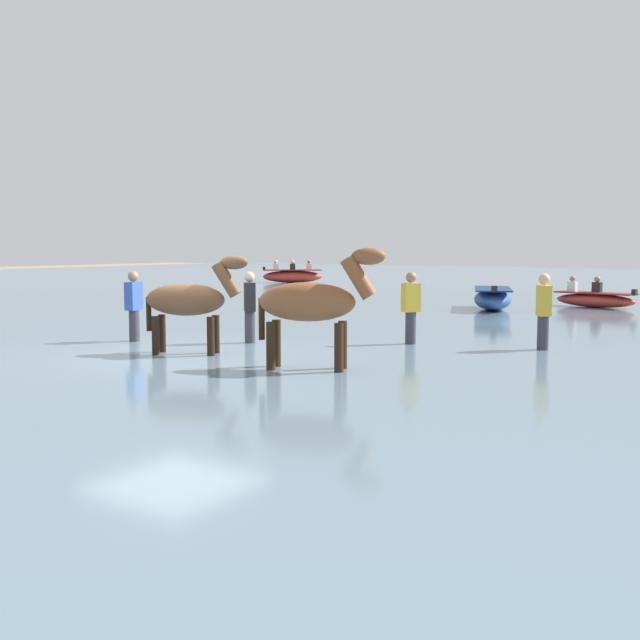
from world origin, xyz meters
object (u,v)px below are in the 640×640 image
horse_lead_chestnut (312,305)px  boat_far_inshore (595,299)px  boat_far_offshore (292,276)px  horse_trailing_bay (190,302)px  person_wading_close (250,312)px  person_onlooker_left (543,317)px  person_onlooker_right (134,311)px  boat_distant_east (493,299)px  person_wading_mid (411,313)px

horse_lead_chestnut → boat_far_inshore: (0.57, 14.15, -0.71)m
boat_far_offshore → horse_trailing_bay: bearing=-58.0°
boat_far_inshore → person_wading_close: person_wading_close is taller
person_onlooker_left → person_wading_close: 5.37m
boat_far_inshore → person_onlooker_left: (1.62, -10.12, 0.35)m
person_onlooker_right → horse_lead_chestnut: bearing=-9.9°
horse_lead_chestnut → boat_distant_east: (-1.69, 11.70, -0.65)m
boat_far_inshore → person_wading_mid: 10.73m
horse_trailing_bay → person_wading_mid: 4.14m
horse_lead_chestnut → horse_trailing_bay: 2.65m
horse_trailing_bay → person_onlooker_right: (-2.10, 0.66, -0.29)m
horse_lead_chestnut → person_onlooker_left: size_ratio=1.28×
horse_lead_chestnut → person_wading_mid: (-0.12, 3.44, -0.37)m
horse_lead_chestnut → person_wading_mid: bearing=92.1°
person_wading_mid → person_wading_close: bearing=-149.2°
person_onlooker_left → horse_trailing_bay: bearing=-141.4°
horse_trailing_bay → boat_far_inshore: 14.36m
horse_lead_chestnut → boat_far_inshore: horse_lead_chestnut is taller
boat_far_offshore → boat_distant_east: bearing=-34.2°
boat_distant_east → person_onlooker_right: 11.30m
boat_far_inshore → person_wading_close: bearing=-105.1°
horse_lead_chestnut → person_wading_close: horse_lead_chestnut is taller
person_wading_close → boat_far_offshore: bearing=124.0°
horse_trailing_bay → person_onlooker_left: horse_trailing_bay is taller
boat_far_offshore → person_wading_close: bearing=-56.0°
boat_distant_east → horse_trailing_bay: bearing=-94.7°
horse_lead_chestnut → person_onlooker_left: bearing=61.4°
horse_trailing_bay → person_wading_mid: bearing=52.5°
boat_far_inshore → person_onlooker_right: size_ratio=1.56×
boat_far_inshore → person_wading_close: size_ratio=1.56×
person_onlooker_left → horse_lead_chestnut: bearing=-118.6°
horse_lead_chestnut → person_wading_mid: size_ratio=1.28×
boat_far_offshore → person_wading_close: size_ratio=1.85×
person_onlooker_left → person_onlooker_right: size_ratio=1.00×
boat_far_offshore → person_onlooker_left: 25.00m
boat_distant_east → person_onlooker_left: size_ratio=1.82×
boat_far_inshore → person_onlooker_right: person_onlooker_right is taller
horse_trailing_bay → person_onlooker_left: 6.19m
horse_lead_chestnut → person_wading_close: (-2.73, 1.89, -0.37)m
boat_far_offshore → person_onlooker_left: (18.04, -17.31, 0.25)m
boat_far_offshore → person_wading_mid: size_ratio=1.85×
boat_distant_east → boat_far_inshore: bearing=47.2°
boat_far_inshore → boat_far_offshore: size_ratio=0.84×
horse_lead_chestnut → boat_far_offshore: 26.58m
horse_trailing_bay → person_wading_mid: size_ratio=1.20×
boat_far_inshore → person_wading_close: 12.70m
person_onlooker_right → horse_trailing_bay: bearing=-17.4°
person_wading_mid → boat_distant_east: bearing=100.7°
person_wading_mid → person_onlooker_right: (-4.62, -2.62, 0.00)m
boat_far_inshore → person_onlooker_right: bearing=-111.7°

